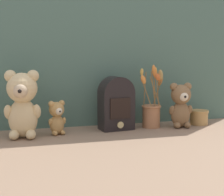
% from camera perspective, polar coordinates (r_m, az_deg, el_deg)
% --- Properties ---
extents(ground_plane, '(4.00, 4.00, 0.00)m').
position_cam_1_polar(ground_plane, '(1.67, 0.19, -5.56)').
color(ground_plane, '#8E7056').
extents(backdrop_wall, '(1.48, 0.02, 0.77)m').
position_cam_1_polar(backdrop_wall, '(1.79, -1.29, 7.67)').
color(backdrop_wall, '#4C6B5B').
rests_on(backdrop_wall, ground).
extents(teddy_bear_large, '(0.17, 0.15, 0.30)m').
position_cam_1_polar(teddy_bear_large, '(1.56, -14.67, -0.77)').
color(teddy_bear_large, '#DBBC84').
rests_on(teddy_bear_large, ground).
extents(teddy_bear_medium, '(0.12, 0.12, 0.23)m').
position_cam_1_polar(teddy_bear_medium, '(1.78, 11.34, -1.01)').
color(teddy_bear_medium, olive).
rests_on(teddy_bear_medium, ground).
extents(teddy_bear_small, '(0.09, 0.08, 0.16)m').
position_cam_1_polar(teddy_bear_small, '(1.61, -9.14, -3.11)').
color(teddy_bear_small, tan).
rests_on(teddy_bear_small, ground).
extents(flower_vase, '(0.16, 0.14, 0.32)m').
position_cam_1_polar(flower_vase, '(1.75, 6.61, -1.95)').
color(flower_vase, '#AD7047').
rests_on(flower_vase, ground).
extents(vintage_radio, '(0.17, 0.12, 0.26)m').
position_cam_1_polar(vintage_radio, '(1.69, 0.71, -0.80)').
color(vintage_radio, black).
rests_on(vintage_radio, ground).
extents(decorative_tin_tall, '(0.10, 0.10, 0.08)m').
position_cam_1_polar(decorative_tin_tall, '(1.88, 14.26, -3.11)').
color(decorative_tin_tall, tan).
rests_on(decorative_tin_tall, ground).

